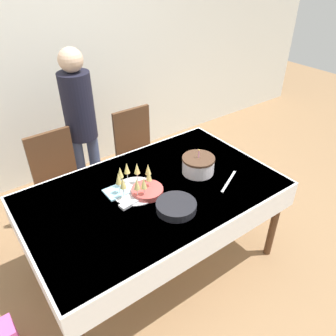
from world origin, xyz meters
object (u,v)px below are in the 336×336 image
(champagne_tray, at_px, (134,181))
(plate_stack_main, at_px, (176,207))
(dining_chair_far_left, at_px, (60,180))
(birthday_cake, at_px, (198,165))
(person_standing, at_px, (80,119))
(dining_chair_far_right, at_px, (139,152))
(plate_stack_dessert, at_px, (147,191))

(champagne_tray, xyz_separation_m, plate_stack_main, (0.11, -0.34, -0.06))
(champagne_tray, relative_size, plate_stack_main, 1.25)
(dining_chair_far_left, distance_m, birthday_cake, 1.27)
(birthday_cake, height_order, person_standing, person_standing)
(dining_chair_far_left, distance_m, plate_stack_main, 1.26)
(dining_chair_far_left, distance_m, person_standing, 0.58)
(dining_chair_far_right, bearing_deg, birthday_cake, -90.14)
(birthday_cake, relative_size, champagne_tray, 0.74)
(dining_chair_far_right, relative_size, person_standing, 0.60)
(plate_stack_dessert, bearing_deg, dining_chair_far_left, 111.40)
(dining_chair_far_right, relative_size, plate_stack_dessert, 4.16)
(dining_chair_far_left, relative_size, person_standing, 0.60)
(birthday_cake, height_order, plate_stack_dessert, birthday_cake)
(plate_stack_main, bearing_deg, person_standing, 92.75)
(champagne_tray, relative_size, person_standing, 0.22)
(dining_chair_far_left, bearing_deg, plate_stack_main, -70.70)
(dining_chair_far_left, xyz_separation_m, champagne_tray, (0.29, -0.82, 0.35))
(plate_stack_main, height_order, person_standing, person_standing)
(dining_chair_far_right, xyz_separation_m, person_standing, (-0.48, 0.19, 0.43))
(dining_chair_far_left, height_order, plate_stack_main, dining_chair_far_left)
(champagne_tray, height_order, plate_stack_main, champagne_tray)
(dining_chair_far_left, height_order, birthday_cake, birthday_cake)
(dining_chair_far_right, bearing_deg, plate_stack_dessert, -117.58)
(dining_chair_far_left, height_order, dining_chair_far_right, same)
(plate_stack_dessert, relative_size, person_standing, 0.14)
(dining_chair_far_left, bearing_deg, champagne_tray, -70.30)
(champagne_tray, distance_m, plate_stack_dessert, 0.12)
(dining_chair_far_right, relative_size, birthday_cake, 3.76)
(birthday_cake, distance_m, plate_stack_dessert, 0.47)
(dining_chair_far_right, height_order, champagne_tray, champagne_tray)
(champagne_tray, bearing_deg, birthday_cake, -9.11)
(dining_chair_far_left, relative_size, dining_chair_far_right, 1.00)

